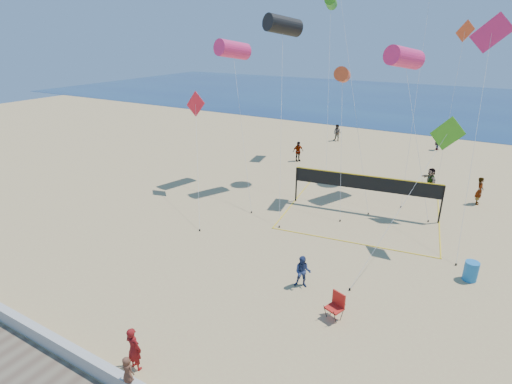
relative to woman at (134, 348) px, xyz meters
The scene contains 22 objects.
ground 2.79m from the woman, 53.82° to the left, with size 120.00×120.00×0.00m, color tan.
ocean 64.18m from the woman, 88.59° to the left, with size 140.00×50.00×0.03m, color navy.
woman is the anchor object (origin of this frame).
toddler 1.14m from the woman, 52.09° to the right, with size 0.43×0.28×0.87m, color brown.
bystander_a 7.52m from the woman, 67.55° to the left, with size 0.71×0.56×1.47m, color navy.
far_person_0 24.24m from the woman, 101.97° to the left, with size 1.01×0.42×1.73m, color gray.
far_person_1 22.55m from the woman, 74.84° to the left, with size 1.58×0.50×1.71m, color gray.
far_person_2 22.83m from the woman, 66.88° to the left, with size 0.66×0.43×1.81m, color gray.
far_person_3 32.42m from the woman, 97.93° to the left, with size 0.82×0.64×1.69m, color gray.
far_person_4 33.97m from the woman, 81.58° to the left, with size 0.98×0.57×1.52m, color gray.
camp_chair 7.47m from the woman, 49.73° to the left, with size 0.74×0.85×1.21m.
trash_barrel 14.44m from the woman, 50.68° to the left, with size 0.60×0.60×0.91m, color #1C70B7.
volleyball_net 16.41m from the woman, 79.90° to the left, with size 10.01×9.88×2.37m.
kite_0 20.43m from the woman, 112.77° to the left, with size 5.10×6.16×10.00m.
kite_1 20.35m from the woman, 101.64° to the left, with size 4.05×7.30×11.47m.
kite_2 18.47m from the woman, 87.89° to the left, with size 2.21×4.09×8.57m.
kite_3 16.66m from the woman, 119.99° to the left, with size 4.81×5.32×6.88m.
kite_4 15.67m from the woman, 62.22° to the left, with size 3.12×6.15×6.82m.
kite_5 22.06m from the woman, 66.80° to the left, with size 2.07×6.74×11.34m.
kite_8 29.46m from the woman, 98.53° to the left, with size 3.80×8.05×13.22m.
kite_9 27.93m from the woman, 76.65° to the left, with size 1.26×3.50×11.19m.
kite_10 21.90m from the woman, 80.27° to the left, with size 4.35×5.07×9.70m.
Camera 1 is at (6.93, -8.91, 10.27)m, focal length 28.00 mm.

